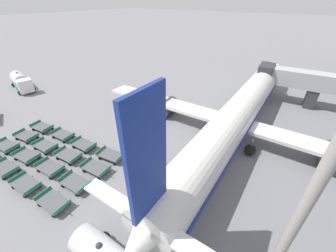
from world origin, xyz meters
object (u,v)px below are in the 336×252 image
Objects in this scene: airplane at (238,115)px; baggage_dolly_row_mid_a_col_b at (27,156)px; baggage_dolly_row_far_col_c at (84,145)px; baggage_dolly_row_mid_b_col_b at (45,146)px; baggage_dolly_row_near_col_c at (25,184)px; baggage_dolly_row_mid_b_col_c at (68,155)px; baggage_dolly_row_mid_a_col_d at (75,183)px; baggage_dolly_row_near_col_b at (5,168)px; baggage_dolly_row_mid_a_col_c at (50,168)px; baggage_dolly_row_far_col_a at (42,127)px; baggage_dolly_row_mid_b_col_a at (26,136)px; baggage_dolly_row_mid_b_col_d at (96,168)px; baggage_dolly_row_near_col_d at (53,202)px; baggage_dolly_row_far_col_b at (63,135)px; fuel_tanker_primary at (21,82)px; baggage_dolly_row_far_col_d at (111,155)px; baggage_dolly_row_mid_a_col_a at (7,146)px.

baggage_dolly_row_mid_a_col_b is (-17.61, -19.99, -2.55)m from airplane.
baggage_dolly_row_mid_b_col_b is at bearing -140.14° from baggage_dolly_row_far_col_c.
baggage_dolly_row_mid_b_col_b is at bearing 137.55° from baggage_dolly_row_near_col_c.
airplane is 11.77× the size of baggage_dolly_row_mid_b_col_c.
baggage_dolly_row_mid_a_col_d is (8.31, 1.08, 0.00)m from baggage_dolly_row_mid_a_col_b.
baggage_dolly_row_near_col_b is (-17.31, -22.32, -2.55)m from airplane.
baggage_dolly_row_mid_a_col_c is 9.71m from baggage_dolly_row_far_col_a.
baggage_dolly_row_near_col_b and baggage_dolly_row_mid_b_col_c have the same top height.
baggage_dolly_row_near_col_c is at bearing -42.45° from baggage_dolly_row_mid_b_col_b.
baggage_dolly_row_mid_b_col_d is (12.55, 1.84, 0.00)m from baggage_dolly_row_mid_b_col_a.
baggage_dolly_row_far_col_b is (-9.43, 6.32, 0.00)m from baggage_dolly_row_near_col_d.
baggage_dolly_row_mid_b_col_d is at bearing -10.23° from fuel_tanker_primary.
baggage_dolly_row_far_col_a is (-22.51, -15.82, -2.55)m from airplane.
baggage_dolly_row_mid_b_col_c is 1.00× the size of baggage_dolly_row_far_col_d.
baggage_dolly_row_far_col_d is at bearing 7.67° from baggage_dolly_row_far_col_b.
baggage_dolly_row_near_col_d is 0.99× the size of baggage_dolly_row_mid_a_col_b.
baggage_dolly_row_mid_b_col_d is (-0.54, 5.07, 0.00)m from baggage_dolly_row_near_col_d.
baggage_dolly_row_near_col_b is 8.71m from baggage_dolly_row_mid_a_col_d.
baggage_dolly_row_near_col_c is 1.00× the size of baggage_dolly_row_mid_a_col_c.
baggage_dolly_row_far_col_c is (-0.67, 4.67, 0.00)m from baggage_dolly_row_mid_a_col_c.
baggage_dolly_row_far_col_a is at bearing 177.73° from baggage_dolly_row_mid_b_col_d.
baggage_dolly_row_mid_a_col_b is 1.00× the size of baggage_dolly_row_mid_a_col_c.
baggage_dolly_row_mid_b_col_a is at bearing 172.18° from baggage_dolly_row_mid_a_col_c.
baggage_dolly_row_far_col_b is at bearing 40.14° from baggage_dolly_row_mid_b_col_a.
baggage_dolly_row_near_col_b and baggage_dolly_row_mid_a_col_a have the same top height.
baggage_dolly_row_near_col_c and baggage_dolly_row_mid_b_col_a have the same top height.
baggage_dolly_row_near_col_b is at bearing -131.90° from baggage_dolly_row_far_col_d.
baggage_dolly_row_mid_a_col_b is at bearing -142.14° from baggage_dolly_row_mid_b_col_c.
baggage_dolly_row_near_col_c is at bearing -53.11° from baggage_dolly_row_far_col_b.
baggage_dolly_row_mid_b_col_a is (-21.97, -18.18, -2.55)m from airplane.
baggage_dolly_row_mid_b_col_d is (-0.13, 2.58, 0.00)m from baggage_dolly_row_mid_a_col_d.
baggage_dolly_row_near_col_d is 14.73m from baggage_dolly_row_far_col_a.
baggage_dolly_row_far_col_c is at bearing 127.97° from baggage_dolly_row_near_col_d.
baggage_dolly_row_near_col_d is at bearing -33.84° from baggage_dolly_row_far_col_b.
airplane reaches higher than baggage_dolly_row_near_col_d.
baggage_dolly_row_mid_a_col_b is at bearing -85.44° from baggage_dolly_row_mid_b_col_b.
baggage_dolly_row_mid_a_col_b is 6.44m from baggage_dolly_row_far_col_a.
baggage_dolly_row_mid_a_col_a is at bearing -143.22° from baggage_dolly_row_mid_b_col_b.
baggage_dolly_row_near_col_d and baggage_dolly_row_mid_b_col_a have the same top height.
baggage_dolly_row_near_col_c is 1.00× the size of baggage_dolly_row_near_col_d.
baggage_dolly_row_near_col_b is at bearing -51.37° from baggage_dolly_row_far_col_a.
baggage_dolly_row_far_col_c is (3.65, 3.05, 0.00)m from baggage_dolly_row_mid_b_col_b.
baggage_dolly_row_mid_a_col_a is 1.00× the size of baggage_dolly_row_mid_b_col_d.
baggage_dolly_row_mid_b_col_d is 2.42m from baggage_dolly_row_far_col_d.
baggage_dolly_row_mid_a_col_b is (-4.48, 2.00, 0.00)m from baggage_dolly_row_near_col_c.
baggage_dolly_row_far_col_b is at bearing -11.08° from fuel_tanker_primary.
airplane reaches higher than baggage_dolly_row_mid_b_col_d.
baggage_dolly_row_far_col_d is (12.18, 4.24, 0.00)m from baggage_dolly_row_mid_b_col_a.
baggage_dolly_row_near_col_b is at bearing -25.88° from fuel_tanker_primary.
baggage_dolly_row_far_col_b is at bearing 156.99° from baggage_dolly_row_mid_a_col_d.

